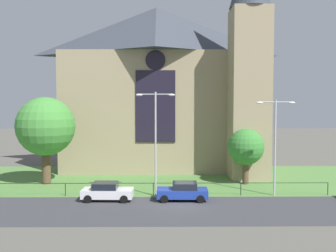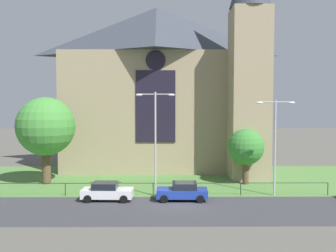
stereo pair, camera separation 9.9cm
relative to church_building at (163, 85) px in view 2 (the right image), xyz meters
name	(u,v)px [view 2 (the right image)]	position (x,y,z in m)	size (l,w,h in m)	color
ground	(176,179)	(1.47, -7.61, -10.27)	(160.00, 160.00, 0.00)	#56544C
road_asphalt	(181,210)	(1.47, -19.61, -10.27)	(120.00, 8.00, 0.01)	#38383D
grass_verge	(177,182)	(1.47, -9.61, -10.27)	(120.00, 20.00, 0.01)	#517F3D
church_building	(163,85)	(0.00, 0.00, 0.00)	(23.20, 16.20, 26.00)	tan
iron_railing	(153,185)	(-0.77, -15.11, -9.30)	(30.74, 0.07, 1.13)	black
tree_left_near	(46,127)	(-11.64, -9.98, -4.57)	(5.84, 5.84, 8.68)	brown
tree_right_near	(246,147)	(8.31, -10.40, -6.59)	(3.61, 3.61, 5.54)	brown
streetlamp_near	(155,131)	(-0.57, -15.21, -4.60)	(3.37, 0.26, 9.04)	#B2B2B7
streetlamp_far	(275,135)	(9.81, -15.21, -4.96)	(3.37, 0.26, 8.37)	#B2B2B7
parked_car_white	(107,191)	(-4.57, -16.70, -9.53)	(4.25, 2.13, 1.51)	silver
parked_car_blue	(183,191)	(1.73, -16.74, -9.53)	(4.24, 2.11, 1.51)	#1E3899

